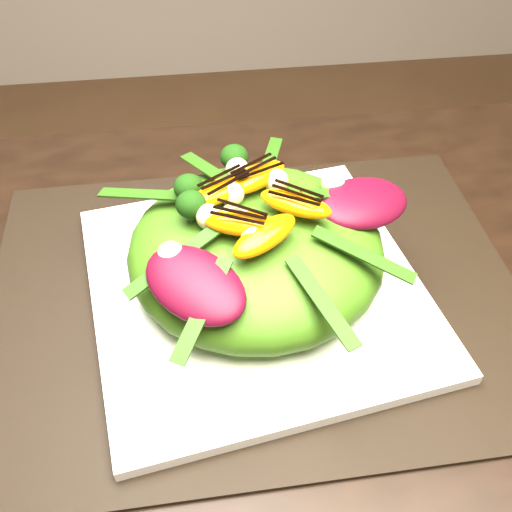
{
  "coord_description": "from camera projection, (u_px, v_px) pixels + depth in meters",
  "views": [
    {
      "loc": [
        0.04,
        -0.16,
        1.14
      ],
      "look_at": [
        0.08,
        0.18,
        0.8
      ],
      "focal_mm": 42.0,
      "sensor_mm": 36.0,
      "label": 1
    }
  ],
  "objects": [
    {
      "name": "placemat",
      "position": [
        256.0,
        293.0,
        0.51
      ],
      "size": [
        0.46,
        0.35,
        0.0
      ],
      "primitive_type": "cube",
      "rotation": [
        0.0,
        0.0,
        0.01
      ],
      "color": "black",
      "rests_on": "dining_table"
    },
    {
      "name": "plate_base",
      "position": [
        256.0,
        288.0,
        0.51
      ],
      "size": [
        0.31,
        0.31,
        0.01
      ],
      "primitive_type": "cube",
      "rotation": [
        0.0,
        0.0,
        0.16
      ],
      "color": "white",
      "rests_on": "placemat"
    },
    {
      "name": "salad_bowl",
      "position": [
        256.0,
        276.0,
        0.5
      ],
      "size": [
        0.31,
        0.31,
        0.02
      ],
      "primitive_type": "cylinder",
      "rotation": [
        0.0,
        0.0,
        -0.33
      ],
      "color": "white",
      "rests_on": "plate_base"
    },
    {
      "name": "lettuce_mound",
      "position": [
        256.0,
        249.0,
        0.48
      ],
      "size": [
        0.22,
        0.22,
        0.07
      ],
      "primitive_type": "ellipsoid",
      "rotation": [
        0.0,
        0.0,
        -0.07
      ],
      "color": "#3E6913",
      "rests_on": "salad_bowl"
    },
    {
      "name": "radicchio_leaf",
      "position": [
        363.0,
        203.0,
        0.48
      ],
      "size": [
        0.09,
        0.08,
        0.02
      ],
      "primitive_type": "ellipsoid",
      "rotation": [
        0.0,
        0.0,
        0.35
      ],
      "color": "#440717",
      "rests_on": "lettuce_mound"
    },
    {
      "name": "orange_segment",
      "position": [
        224.0,
        201.0,
        0.45
      ],
      "size": [
        0.06,
        0.04,
        0.01
      ],
      "primitive_type": "ellipsoid",
      "rotation": [
        0.0,
        0.0,
        0.27
      ],
      "color": "orange",
      "rests_on": "lettuce_mound"
    },
    {
      "name": "broccoli_floret",
      "position": [
        165.0,
        190.0,
        0.47
      ],
      "size": [
        0.04,
        0.04,
        0.03
      ],
      "primitive_type": "sphere",
      "rotation": [
        0.0,
        0.0,
        -0.38
      ],
      "color": "black",
      "rests_on": "lettuce_mound"
    },
    {
      "name": "macadamia_nut",
      "position": [
        290.0,
        244.0,
        0.42
      ],
      "size": [
        0.02,
        0.02,
        0.02
      ],
      "primitive_type": "sphere",
      "rotation": [
        0.0,
        0.0,
        -0.18
      ],
      "color": "beige",
      "rests_on": "lettuce_mound"
    },
    {
      "name": "balsamic_drizzle",
      "position": [
        224.0,
        193.0,
        0.45
      ],
      "size": [
        0.05,
        0.02,
        0.0
      ],
      "primitive_type": "cube",
      "rotation": [
        0.0,
        0.0,
        0.27
      ],
      "color": "black",
      "rests_on": "orange_segment"
    }
  ]
}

